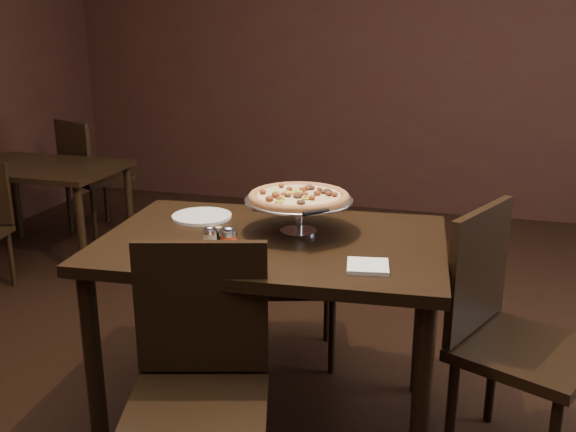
# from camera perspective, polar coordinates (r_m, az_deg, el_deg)

# --- Properties ---
(room) EXTENTS (6.04, 7.04, 2.84)m
(room) POSITION_cam_1_polar(r_m,az_deg,el_deg) (2.30, 0.57, 10.89)
(room) COLOR black
(room) RESTS_ON ground
(dining_table) EXTENTS (1.39, 0.99, 0.83)m
(dining_table) POSITION_cam_1_polar(r_m,az_deg,el_deg) (2.54, -1.40, -4.33)
(dining_table) COLOR black
(dining_table) RESTS_ON ground
(background_table) EXTENTS (1.10, 0.73, 0.69)m
(background_table) POSITION_cam_1_polar(r_m,az_deg,el_deg) (4.83, -21.04, 3.18)
(background_table) COLOR black
(background_table) RESTS_ON ground
(pizza_stand) EXTENTS (0.43, 0.43, 0.18)m
(pizza_stand) POSITION_cam_1_polar(r_m,az_deg,el_deg) (2.54, 0.97, 1.68)
(pizza_stand) COLOR silver
(pizza_stand) RESTS_ON dining_table
(parmesan_shaker) EXTENTS (0.05, 0.05, 0.09)m
(parmesan_shaker) POSITION_cam_1_polar(r_m,az_deg,el_deg) (2.39, -6.95, -2.01)
(parmesan_shaker) COLOR #FBF2C3
(parmesan_shaker) RESTS_ON dining_table
(pepper_flake_shaker) EXTENTS (0.06, 0.06, 0.11)m
(pepper_flake_shaker) POSITION_cam_1_polar(r_m,az_deg,el_deg) (2.32, -5.31, -2.31)
(pepper_flake_shaker) COLOR #9A2D0E
(pepper_flake_shaker) RESTS_ON dining_table
(packet_caddy) EXTENTS (0.08, 0.08, 0.06)m
(packet_caddy) POSITION_cam_1_polar(r_m,az_deg,el_deg) (2.47, -6.54, -1.73)
(packet_caddy) COLOR black
(packet_caddy) RESTS_ON dining_table
(napkin_stack) EXTENTS (0.16, 0.16, 0.02)m
(napkin_stack) POSITION_cam_1_polar(r_m,az_deg,el_deg) (2.22, 7.11, -4.46)
(napkin_stack) COLOR white
(napkin_stack) RESTS_ON dining_table
(plate_left) EXTENTS (0.26, 0.26, 0.01)m
(plate_left) POSITION_cam_1_polar(r_m,az_deg,el_deg) (2.79, -7.66, -0.03)
(plate_left) COLOR white
(plate_left) RESTS_ON dining_table
(plate_near) EXTENTS (0.21, 0.21, 0.01)m
(plate_near) POSITION_cam_1_polar(r_m,az_deg,el_deg) (2.22, -4.66, -4.45)
(plate_near) COLOR white
(plate_near) RESTS_ON dining_table
(serving_spatula) EXTENTS (0.14, 0.14, 0.02)m
(serving_spatula) POSITION_cam_1_polar(r_m,az_deg,el_deg) (2.35, 2.51, 0.26)
(serving_spatula) COLOR silver
(serving_spatula) RESTS_ON pizza_stand
(chair_far) EXTENTS (0.51, 0.51, 0.87)m
(chair_far) POSITION_cam_1_polar(r_m,az_deg,el_deg) (3.10, 0.84, -5.22)
(chair_far) COLOR black
(chair_far) RESTS_ON ground
(chair_near) EXTENTS (0.55, 0.55, 0.96)m
(chair_near) POSITION_cam_1_polar(r_m,az_deg,el_deg) (2.17, -7.92, -14.26)
(chair_near) COLOR black
(chair_near) RESTS_ON ground
(chair_side) EXTENTS (0.61, 0.61, 0.99)m
(chair_side) POSITION_cam_1_polar(r_m,az_deg,el_deg) (2.57, 18.88, -9.49)
(chair_side) COLOR black
(chair_side) RESTS_ON ground
(bg_chair_far) EXTENTS (0.57, 0.57, 0.92)m
(bg_chair_far) POSITION_cam_1_polar(r_m,az_deg,el_deg) (5.33, -17.25, 3.73)
(bg_chair_far) COLOR black
(bg_chair_far) RESTS_ON ground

